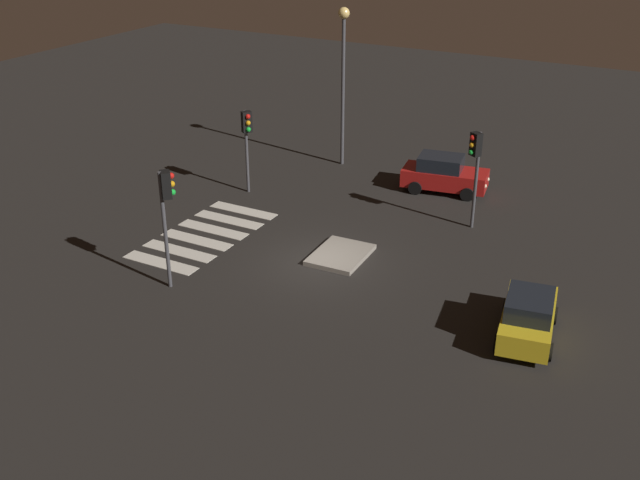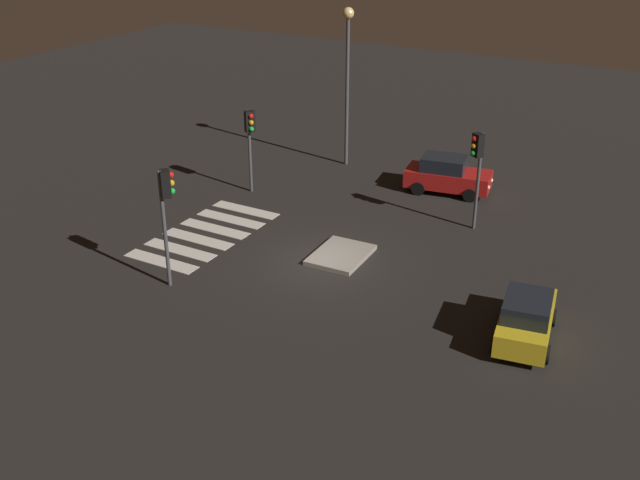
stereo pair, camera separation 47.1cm
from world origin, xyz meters
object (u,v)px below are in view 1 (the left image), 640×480
Objects in this scene: car_yellow at (528,316)px; traffic_light_south at (247,132)px; traffic_island at (340,255)px; car_red at (444,174)px; traffic_light_west at (475,157)px; street_lamp at (343,60)px; traffic_light_east at (166,201)px.

traffic_light_south is (-6.21, -14.64, 2.19)m from car_yellow.
car_red is (-8.46, 1.14, 0.76)m from traffic_island.
traffic_light_west is 9.74m from street_lamp.
traffic_light_south is 0.50× the size of street_lamp.
traffic_light_east reaches higher than traffic_light_south.
traffic_island is 0.68× the size of traffic_light_south.
car_yellow is at bearing 14.10° from traffic_light_south.
traffic_light_east is (13.38, -5.40, 2.49)m from car_red.
car_yellow is 0.92× the size of traffic_light_west.
traffic_island is 0.65× the size of car_red.
car_yellow is 8.78m from traffic_light_west.
traffic_light_south is (4.52, -7.95, 2.13)m from car_red.
traffic_light_east is (4.91, -4.27, 3.25)m from traffic_island.
traffic_light_south is at bearing -120.07° from traffic_island.
car_red is 0.94× the size of traffic_light_east.
traffic_light_east is at bearing -121.06° from car_red.
traffic_island is 0.70× the size of car_yellow.
car_yellow is 0.98× the size of traffic_light_south.
car_red is at bearing 79.24° from street_lamp.
traffic_light_east reaches higher than car_red.
street_lamp reaches higher than car_yellow.
car_red is 12.64m from car_yellow.
traffic_light_east reaches higher than traffic_light_west.
traffic_light_west is at bearing 144.78° from traffic_island.
car_yellow is at bearing 64.54° from traffic_light_west.
traffic_light_west is (-9.94, 7.81, -0.16)m from traffic_light_east.
traffic_light_south is (-3.95, -6.81, 2.89)m from traffic_island.
traffic_light_west is at bearing 21.51° from car_yellow.
traffic_light_south is 10.41m from traffic_light_west.
traffic_light_west reaches higher than car_red.
traffic_light_west is at bearing 5.23° from traffic_light_east.
traffic_light_south is at bearing -159.47° from car_red.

